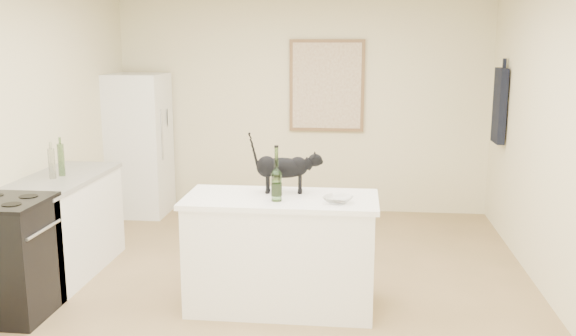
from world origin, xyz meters
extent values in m
plane|color=#9F7F55|center=(0.00, 0.00, 0.00)|extent=(5.50, 5.50, 0.00)
plane|color=beige|center=(0.00, 2.75, 1.30)|extent=(4.50, 0.00, 4.50)
plane|color=beige|center=(0.00, -2.75, 1.30)|extent=(4.50, 0.00, 4.50)
plane|color=beige|center=(-2.25, 0.00, 1.30)|extent=(0.00, 5.50, 5.50)
plane|color=beige|center=(2.25, 0.00, 1.30)|extent=(0.00, 5.50, 5.50)
cube|color=white|center=(0.10, -0.20, 0.43)|extent=(1.44, 0.67, 0.86)
cube|color=white|center=(0.10, -0.20, 0.88)|extent=(1.50, 0.70, 0.04)
cube|color=white|center=(-1.95, 0.30, 0.43)|extent=(0.60, 1.40, 0.86)
cube|color=gray|center=(-1.95, 0.30, 0.88)|extent=(0.62, 1.44, 0.04)
cube|color=black|center=(-1.95, -0.60, 0.45)|extent=(0.60, 0.60, 0.90)
cube|color=white|center=(-1.95, 2.35, 0.85)|extent=(0.68, 0.68, 1.70)
cube|color=brown|center=(0.30, 2.72, 1.55)|extent=(0.90, 0.03, 1.10)
cube|color=beige|center=(0.30, 2.70, 1.55)|extent=(0.82, 0.00, 1.02)
cube|color=black|center=(2.19, 2.05, 1.40)|extent=(0.08, 0.34, 0.80)
cylinder|color=#2F5D25|center=(0.08, -0.32, 1.09)|extent=(0.09, 0.09, 0.37)
imported|color=white|center=(0.55, -0.34, 0.93)|extent=(0.27, 0.27, 0.05)
cube|color=silver|center=(-1.60, 2.48, 1.17)|extent=(0.05, 0.15, 0.20)
cylinder|color=gray|center=(-1.97, 0.23, 1.03)|extent=(0.06, 0.06, 0.26)
cylinder|color=#1D4416|center=(-1.94, 0.35, 1.04)|extent=(0.06, 0.06, 0.29)
camera|label=1|loc=(0.68, -4.88, 2.10)|focal=39.19mm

